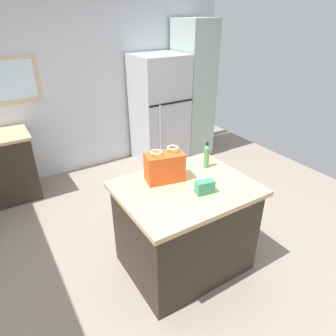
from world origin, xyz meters
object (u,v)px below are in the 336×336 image
tall_cabinet (193,91)px  small_box (205,187)px  shopping_bag (165,167)px  bottle (207,156)px  kitchen_island (185,227)px  refrigerator (160,110)px

tall_cabinet → small_box: (-1.62, -2.38, -0.12)m
tall_cabinet → shopping_bag: (-1.79, -2.01, -0.05)m
tall_cabinet → bottle: (-1.31, -2.01, -0.06)m
tall_cabinet → small_box: 2.88m
small_box → bottle: bearing=50.0°
kitchen_island → bottle: 0.72m
shopping_bag → tall_cabinet: bearing=48.3°
refrigerator → small_box: bearing=-112.1°
bottle → refrigerator: bearing=71.9°
tall_cabinet → shopping_bag: 2.69m
refrigerator → shopping_bag: refrigerator is taller
refrigerator → shopping_bag: bearing=-119.5°
small_box → refrigerator: bearing=67.9°
kitchen_island → shopping_bag: size_ratio=3.19×
shopping_bag → bottle: shopping_bag is taller
refrigerator → tall_cabinet: bearing=0.0°
kitchen_island → refrigerator: size_ratio=0.69×
tall_cabinet → small_box: bearing=-124.2°
kitchen_island → tall_cabinet: size_ratio=0.54×
shopping_bag → kitchen_island: bearing=-63.7°
shopping_bag → bottle: 0.48m
refrigerator → tall_cabinet: (0.65, 0.00, 0.24)m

